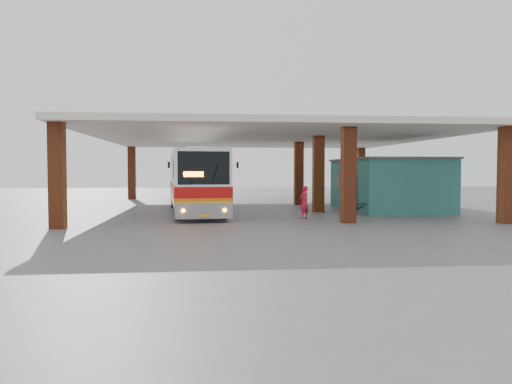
{
  "coord_description": "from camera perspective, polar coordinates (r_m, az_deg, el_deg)",
  "views": [
    {
      "loc": [
        -3.5,
        -25.1,
        2.38
      ],
      "look_at": [
        -0.91,
        0.0,
        1.29
      ],
      "focal_mm": 35.0,
      "sensor_mm": 36.0,
      "label": 1
    }
  ],
  "objects": [
    {
      "name": "ground",
      "position": [
        25.46,
        2.05,
        -2.89
      ],
      "size": [
        90.0,
        90.0,
        0.0
      ],
      "primitive_type": "plane",
      "color": "#515154",
      "rests_on": "ground"
    },
    {
      "name": "brick_columns",
      "position": [
        30.51,
        3.42,
        2.09
      ],
      "size": [
        20.1,
        21.6,
        4.35
      ],
      "color": "brown",
      "rests_on": "ground"
    },
    {
      "name": "canopy_roof",
      "position": [
        31.93,
        1.33,
        6.28
      ],
      "size": [
        21.0,
        23.0,
        0.3
      ],
      "primitive_type": "cube",
      "color": "silver",
      "rests_on": "brick_columns"
    },
    {
      "name": "shop_building",
      "position": [
        31.12,
        14.81,
        0.89
      ],
      "size": [
        5.2,
        8.2,
        3.11
      ],
      "color": "#286558",
      "rests_on": "ground"
    },
    {
      "name": "coach_bus",
      "position": [
        28.54,
        -6.96,
        1.3
      ],
      "size": [
        3.61,
        12.63,
        3.63
      ],
      "rotation": [
        0.0,
        0.0,
        0.08
      ],
      "color": "white",
      "rests_on": "ground"
    },
    {
      "name": "motorcycle",
      "position": [
        26.96,
        11.85,
        -1.63
      ],
      "size": [
        1.82,
        0.65,
        0.95
      ],
      "primitive_type": "imported",
      "rotation": [
        0.0,
        0.0,
        1.58
      ],
      "color": "black",
      "rests_on": "ground"
    },
    {
      "name": "pedestrian",
      "position": [
        24.7,
        5.53,
        -1.18
      ],
      "size": [
        0.7,
        0.68,
        1.62
      ],
      "primitive_type": "imported",
      "rotation": [
        0.0,
        0.0,
        3.85
      ],
      "color": "red",
      "rests_on": "ground"
    },
    {
      "name": "red_chair",
      "position": [
        34.96,
        7.26,
        -0.84
      ],
      "size": [
        0.47,
        0.47,
        0.8
      ],
      "rotation": [
        0.0,
        0.0,
        -0.13
      ],
      "color": "red",
      "rests_on": "ground"
    }
  ]
}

